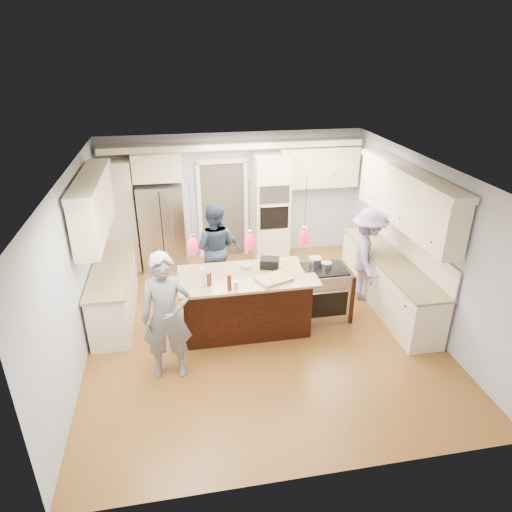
{
  "coord_description": "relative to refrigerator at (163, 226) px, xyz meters",
  "views": [
    {
      "loc": [
        -1.23,
        -6.36,
        4.36
      ],
      "look_at": [
        0.0,
        0.35,
        1.15
      ],
      "focal_mm": 32.0,
      "sensor_mm": 36.0,
      "label": 1
    }
  ],
  "objects": [
    {
      "name": "kitchen_island",
      "position": [
        1.3,
        -2.57,
        -0.41
      ],
      "size": [
        2.1,
        1.46,
        1.12
      ],
      "color": "black",
      "rests_on": "ground"
    },
    {
      "name": "person_range_side",
      "position": [
        3.65,
        -2.0,
        -0.03
      ],
      "size": [
        0.93,
        1.25,
        1.73
      ],
      "primitive_type": "imported",
      "rotation": [
        0.0,
        0.0,
        1.29
      ],
      "color": "#897AA5",
      "rests_on": "ground"
    },
    {
      "name": "floor_rug",
      "position": [
        3.95,
        -3.01,
        -0.89
      ],
      "size": [
        0.58,
        0.85,
        0.01
      ],
      "primitive_type": "cube",
      "rotation": [
        0.0,
        0.0,
        -0.0
      ],
      "color": "olive",
      "rests_on": "ground"
    },
    {
      "name": "right_counter_run",
      "position": [
        3.99,
        -2.34,
        0.16
      ],
      "size": [
        0.64,
        3.1,
        2.51
      ],
      "color": "#EFE3C2",
      "rests_on": "ground"
    },
    {
      "name": "water_bottle",
      "position": [
        0.6,
        -3.14,
        0.38
      ],
      "size": [
        0.08,
        0.08,
        0.31
      ],
      "primitive_type": "cylinder",
      "rotation": [
        0.0,
        0.0,
        0.06
      ],
      "color": "silver",
      "rests_on": "kitchen_island"
    },
    {
      "name": "person_far_right",
      "position": [
        1.05,
        -1.04,
        -0.16
      ],
      "size": [
        0.91,
        0.47,
        1.48
      ],
      "primitive_type": "imported",
      "rotation": [
        0.0,
        0.0,
        3.01
      ],
      "color": "#4E656D",
      "rests_on": "ground"
    },
    {
      "name": "back_upper_cabinets",
      "position": [
        0.8,
        0.12,
        0.77
      ],
      "size": [
        5.3,
        0.61,
        2.54
      ],
      "color": "#EFE3C2",
      "rests_on": "ground"
    },
    {
      "name": "pot_small",
      "position": [
        2.72,
        -2.46,
        0.07
      ],
      "size": [
        0.18,
        0.18,
        0.09
      ],
      "primitive_type": "cylinder",
      "color": "#B7B7BC",
      "rests_on": "island_range"
    },
    {
      "name": "cutting_board",
      "position": [
        1.67,
        -3.11,
        0.24
      ],
      "size": [
        0.6,
        0.52,
        0.04
      ],
      "primitive_type": "cube",
      "rotation": [
        0.0,
        0.0,
        0.38
      ],
      "color": "tan",
      "rests_on": "kitchen_island"
    },
    {
      "name": "island_range",
      "position": [
        2.71,
        -2.49,
        -0.44
      ],
      "size": [
        0.82,
        0.71,
        0.92
      ],
      "color": "#B7B7BC",
      "rests_on": "ground"
    },
    {
      "name": "pot_large",
      "position": [
        2.57,
        -2.32,
        0.08
      ],
      "size": [
        0.22,
        0.22,
        0.13
      ],
      "primitive_type": "cylinder",
      "color": "#B7B7BC",
      "rests_on": "island_range"
    },
    {
      "name": "left_cabinets",
      "position": [
        -0.89,
        -1.84,
        0.16
      ],
      "size": [
        0.64,
        2.3,
        2.51
      ],
      "color": "#EFE3C2",
      "rests_on": "ground"
    },
    {
      "name": "person_bar_end",
      "position": [
        0.07,
        -3.58,
        0.05
      ],
      "size": [
        0.71,
        0.48,
        1.9
      ],
      "primitive_type": "imported",
      "rotation": [
        0.0,
        0.0,
        -0.04
      ],
      "color": "slate",
      "rests_on": "ground"
    },
    {
      "name": "pendant_lights",
      "position": [
        1.3,
        -3.15,
        0.9
      ],
      "size": [
        1.75,
        0.15,
        1.03
      ],
      "color": "black",
      "rests_on": "ground"
    },
    {
      "name": "person_far_left",
      "position": [
        0.95,
        -1.2,
        -0.03
      ],
      "size": [
        1.0,
        0.88,
        1.73
      ],
      "primitive_type": "imported",
      "rotation": [
        0.0,
        0.0,
        2.83
      ],
      "color": "#27374C",
      "rests_on": "ground"
    },
    {
      "name": "oven_column",
      "position": [
        2.3,
        0.03,
        0.25
      ],
      "size": [
        0.72,
        0.69,
        2.3
      ],
      "color": "#EFE3C2",
      "rests_on": "ground"
    },
    {
      "name": "ground_plane",
      "position": [
        1.55,
        -2.64,
        -0.9
      ],
      "size": [
        6.0,
        6.0,
        0.0
      ],
      "primitive_type": "plane",
      "color": "olive",
      "rests_on": "ground"
    },
    {
      "name": "beer_bottle_b",
      "position": [
        0.98,
        -3.29,
        0.35
      ],
      "size": [
        0.08,
        0.08,
        0.26
      ],
      "primitive_type": "cylinder",
      "rotation": [
        0.0,
        0.0,
        0.39
      ],
      "color": "#4C260D",
      "rests_on": "kitchen_island"
    },
    {
      "name": "beer_bottle_a",
      "position": [
        0.72,
        -3.08,
        0.33
      ],
      "size": [
        0.07,
        0.07,
        0.22
      ],
      "primitive_type": "cylinder",
      "rotation": [
        0.0,
        0.0,
        0.37
      ],
      "color": "#4C260D",
      "rests_on": "kitchen_island"
    },
    {
      "name": "room_shell",
      "position": [
        1.55,
        -2.64,
        0.92
      ],
      "size": [
        5.54,
        6.04,
        2.72
      ],
      "color": "#B2BCC6",
      "rests_on": "ground"
    },
    {
      "name": "refrigerator",
      "position": [
        0.0,
        0.0,
        0.0
      ],
      "size": [
        0.9,
        0.7,
        1.8
      ],
      "primitive_type": "cube",
      "color": "#B7B7BC",
      "rests_on": "ground"
    },
    {
      "name": "beer_bottle_c",
      "position": [
        0.69,
        -3.12,
        0.33
      ],
      "size": [
        0.07,
        0.07,
        0.22
      ],
      "primitive_type": "cylinder",
      "rotation": [
        0.0,
        0.0,
        0.32
      ],
      "color": "#4C260D",
      "rests_on": "kitchen_island"
    },
    {
      "name": "drink_can",
      "position": [
        1.08,
        -3.24,
        0.27
      ],
      "size": [
        0.07,
        0.07,
        0.11
      ],
      "primitive_type": "cylinder",
      "rotation": [
        0.0,
        0.0,
        0.32
      ],
      "color": "#B7B7BC",
      "rests_on": "kitchen_island"
    }
  ]
}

